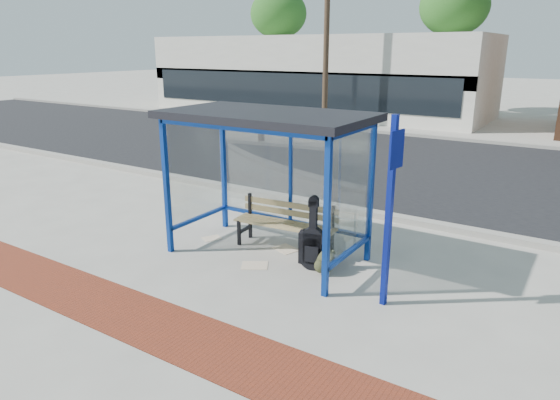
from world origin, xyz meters
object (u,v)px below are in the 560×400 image
Objects in this scene: bench at (286,222)px; suitcase at (309,247)px; guitar_bag at (313,245)px; backpack at (325,262)px.

suitcase is at bearing -32.24° from bench.
guitar_bag reaches higher than backpack.
guitar_bag is 0.33m from backpack.
bench is 4.57× the size of backpack.
bench reaches higher than suitcase.
guitar_bag is at bearing -38.12° from bench.
bench is 1.24m from backpack.
backpack is at bearing -21.27° from guitar_bag.
guitar_bag reaches higher than suitcase.
backpack is (0.41, -0.23, -0.07)m from suitcase.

